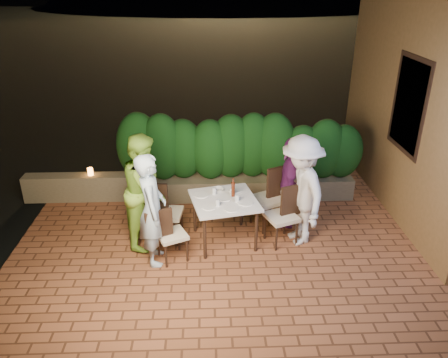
{
  "coord_description": "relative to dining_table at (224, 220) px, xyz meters",
  "views": [
    {
      "loc": [
        -0.44,
        -5.21,
        3.88
      ],
      "look_at": [
        -0.2,
        0.85,
        1.05
      ],
      "focal_mm": 35.0,
      "sensor_mm": 36.0,
      "label": 1
    }
  ],
  "objects": [
    {
      "name": "ground",
      "position": [
        0.2,
        -0.75,
        -0.4
      ],
      "size": [
        400.0,
        400.0,
        0.0
      ],
      "primitive_type": "plane",
      "color": "black",
      "rests_on": "ground"
    },
    {
      "name": "terrace_floor",
      "position": [
        0.2,
        -0.25,
        -0.45
      ],
      "size": [
        7.0,
        6.0,
        0.15
      ],
      "primitive_type": "cube",
      "color": "brown",
      "rests_on": "ground"
    },
    {
      "name": "window_pane",
      "position": [
        3.02,
        0.75,
        1.62
      ],
      "size": [
        0.08,
        1.0,
        1.4
      ],
      "primitive_type": "cube",
      "color": "black",
      "rests_on": "building_wall"
    },
    {
      "name": "window_frame",
      "position": [
        3.01,
        0.75,
        1.62
      ],
      "size": [
        0.06,
        1.15,
        1.55
      ],
      "primitive_type": "cube",
      "color": "black",
      "rests_on": "building_wall"
    },
    {
      "name": "planter",
      "position": [
        0.4,
        1.55,
        -0.17
      ],
      "size": [
        4.2,
        0.55,
        0.4
      ],
      "primitive_type": "cube",
      "color": "brown",
      "rests_on": "ground"
    },
    {
      "name": "hedge",
      "position": [
        0.4,
        1.55,
        0.57
      ],
      "size": [
        4.0,
        0.7,
        1.1
      ],
      "primitive_type": null,
      "color": "#113A10",
      "rests_on": "planter"
    },
    {
      "name": "parapet",
      "position": [
        -2.6,
        1.55,
        -0.12
      ],
      "size": [
        2.2,
        0.3,
        0.5
      ],
      "primitive_type": "cube",
      "color": "brown",
      "rests_on": "ground"
    },
    {
      "name": "hill",
      "position": [
        2.2,
        59.25,
        -4.38
      ],
      "size": [
        52.0,
        40.0,
        22.0
      ],
      "primitive_type": "ellipsoid",
      "color": "black",
      "rests_on": "ground"
    },
    {
      "name": "dining_table",
      "position": [
        0.0,
        0.0,
        0.0
      ],
      "size": [
        1.15,
        1.15,
        0.75
      ],
      "primitive_type": null,
      "rotation": [
        0.0,
        0.0,
        0.21
      ],
      "color": "white",
      "rests_on": "ground"
    },
    {
      "name": "plate_nw",
      "position": [
        -0.24,
        -0.25,
        0.38
      ],
      "size": [
        0.2,
        0.2,
        0.01
      ],
      "primitive_type": "cylinder",
      "color": "white",
      "rests_on": "dining_table"
    },
    {
      "name": "plate_sw",
      "position": [
        -0.36,
        0.15,
        0.38
      ],
      "size": [
        0.23,
        0.23,
        0.01
      ],
      "primitive_type": "cylinder",
      "color": "white",
      "rests_on": "dining_table"
    },
    {
      "name": "plate_ne",
      "position": [
        0.32,
        -0.13,
        0.38
      ],
      "size": [
        0.24,
        0.24,
        0.01
      ],
      "primitive_type": "cylinder",
      "color": "white",
      "rests_on": "dining_table"
    },
    {
      "name": "plate_se",
      "position": [
        0.19,
        0.3,
        0.38
      ],
      "size": [
        0.22,
        0.22,
        0.01
      ],
      "primitive_type": "cylinder",
      "color": "white",
      "rests_on": "dining_table"
    },
    {
      "name": "plate_centre",
      "position": [
        -0.0,
        0.03,
        0.38
      ],
      "size": [
        0.23,
        0.23,
        0.01
      ],
      "primitive_type": "cylinder",
      "color": "white",
      "rests_on": "dining_table"
    },
    {
      "name": "plate_front",
      "position": [
        0.09,
        -0.32,
        0.38
      ],
      "size": [
        0.21,
        0.21,
        0.01
      ],
      "primitive_type": "cylinder",
      "color": "white",
      "rests_on": "dining_table"
    },
    {
      "name": "glass_nw",
      "position": [
        -0.11,
        -0.2,
        0.43
      ],
      "size": [
        0.06,
        0.06,
        0.11
      ],
      "primitive_type": "cylinder",
      "color": "silver",
      "rests_on": "dining_table"
    },
    {
      "name": "glass_sw",
      "position": [
        -0.15,
        0.18,
        0.43
      ],
      "size": [
        0.07,
        0.07,
        0.11
      ],
      "primitive_type": "cylinder",
      "color": "silver",
      "rests_on": "dining_table"
    },
    {
      "name": "glass_ne",
      "position": [
        0.19,
        -0.08,
        0.43
      ],
      "size": [
        0.07,
        0.07,
        0.12
      ],
      "primitive_type": "cylinder",
      "color": "silver",
      "rests_on": "dining_table"
    },
    {
      "name": "glass_se",
      "position": [
        0.13,
        0.14,
        0.43
      ],
      "size": [
        0.07,
        0.07,
        0.12
      ],
      "primitive_type": "cylinder",
      "color": "silver",
      "rests_on": "dining_table"
    },
    {
      "name": "beer_bottle",
      "position": [
        0.14,
        0.11,
        0.53
      ],
      "size": [
        0.06,
        0.06,
        0.3
      ],
      "primitive_type": null,
      "color": "#4E1D0D",
      "rests_on": "dining_table"
    },
    {
      "name": "bowl",
      "position": [
        -0.09,
        0.31,
        0.4
      ],
      "size": [
        0.23,
        0.23,
        0.04
      ],
      "primitive_type": "imported",
      "rotation": [
        0.0,
        0.0,
        0.42
      ],
      "color": "white",
      "rests_on": "dining_table"
    },
    {
      "name": "chair_left_front",
      "position": [
        -0.79,
        -0.46,
        0.06
      ],
      "size": [
        0.53,
        0.53,
        0.87
      ],
      "primitive_type": null,
      "rotation": [
        0.0,
        0.0,
        0.43
      ],
      "color": "black",
      "rests_on": "ground"
    },
    {
      "name": "chair_left_back",
      "position": [
        -0.9,
        0.1,
        0.12
      ],
      "size": [
        0.51,
        0.51,
        0.98
      ],
      "primitive_type": null,
      "rotation": [
        0.0,
        0.0,
        -0.13
      ],
      "color": "black",
      "rests_on": "ground"
    },
    {
      "name": "chair_right_front",
      "position": [
        0.89,
        -0.07,
        0.11
      ],
      "size": [
        0.58,
        0.58,
        0.97
      ],
      "primitive_type": null,
      "rotation": [
        0.0,
        0.0,
        3.51
      ],
      "color": "black",
      "rests_on": "ground"
    },
    {
      "name": "chair_right_back",
      "position": [
        0.75,
        0.45,
        0.15
      ],
      "size": [
        0.64,
        0.64,
        1.05
      ],
      "primitive_type": null,
      "rotation": [
        0.0,
        0.0,
        3.58
      ],
      "color": "black",
      "rests_on": "ground"
    },
    {
      "name": "diner_blue",
      "position": [
        -1.05,
        -0.48,
        0.48
      ],
      "size": [
        0.48,
        0.67,
        1.71
      ],
      "primitive_type": "imported",
      "rotation": [
        0.0,
        0.0,
        1.69
      ],
      "color": "#ABC8DD",
      "rests_on": "ground"
    },
    {
      "name": "diner_green",
      "position": [
        -1.2,
        0.06,
        0.53
      ],
      "size": [
        0.81,
        0.97,
        1.81
      ],
      "primitive_type": "imported",
      "rotation": [
        0.0,
        0.0,
        1.42
      ],
      "color": "#8DC63E",
      "rests_on": "ground"
    },
    {
      "name": "diner_white",
      "position": [
        1.17,
        -0.03,
        0.51
      ],
      "size": [
        0.93,
        1.27,
        1.77
      ],
      "primitive_type": "imported",
      "rotation": [
        0.0,
        0.0,
        -1.31
      ],
      "color": "silver",
      "rests_on": "ground"
    },
    {
      "name": "diner_purple",
      "position": [
        1.11,
        0.49,
        0.41
      ],
      "size": [
        0.57,
        0.98,
        1.56
      ],
      "primitive_type": "imported",
      "rotation": [
        0.0,
        0.0,
        -1.79
      ],
      "color": "#662267",
      "rests_on": "ground"
    },
    {
      "name": "parapet_lamp",
      "position": [
        -2.44,
        1.55,
        0.2
      ],
      "size": [
        0.1,
        0.1,
        0.14
      ],
      "primitive_type": "cylinder",
      "color": "orange",
      "rests_on": "parapet"
    }
  ]
}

